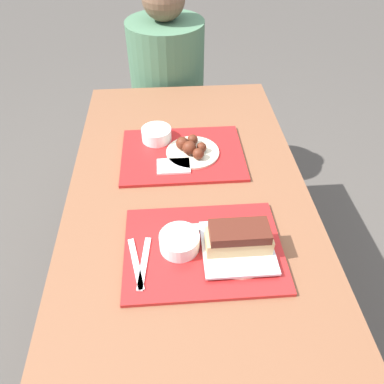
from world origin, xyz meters
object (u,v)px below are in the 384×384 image
Objects in this scene: bowl_coleslaw_far at (156,134)px; person_seated_across at (167,65)px; tray_far at (183,154)px; bowl_coleslaw_near at (179,241)px; tray_near at (203,249)px; brisket_sandwich_plate at (238,242)px; wings_plate_far at (192,149)px.

person_seated_across reaches higher than bowl_coleslaw_far.
tray_far is 0.43m from bowl_coleslaw_near.
tray_near is at bearing -86.40° from person_seated_across.
bowl_coleslaw_near is 0.57× the size of brisket_sandwich_plate.
wings_plate_far is (0.13, -0.09, -0.01)m from bowl_coleslaw_far.
tray_near is 0.43m from wings_plate_far.
tray_near is 2.29× the size of wings_plate_far.
tray_near is 0.54m from bowl_coleslaw_far.
person_seated_across is at bearing 85.48° from bowl_coleslaw_far.
tray_far is 2.29× the size of wings_plate_far.
person_seated_across is at bearing 95.59° from wings_plate_far.
wings_plate_far is (-0.00, 0.43, 0.03)m from tray_near.
person_seated_across is at bearing 97.93° from brisket_sandwich_plate.
tray_far is 0.63× the size of person_seated_across.
bowl_coleslaw_far is (-0.06, 0.52, 0.00)m from bowl_coleslaw_near.
wings_plate_far is (0.03, -0.00, 0.03)m from tray_far.
tray_near is 3.95× the size of bowl_coleslaw_far.
bowl_coleslaw_far is at bearing 143.10° from wings_plate_far.
bowl_coleslaw_far is at bearing 96.67° from bowl_coleslaw_near.
bowl_coleslaw_far reaches higher than tray_near.
brisket_sandwich_plate reaches higher than wings_plate_far.
bowl_coleslaw_near is at bearing -83.33° from bowl_coleslaw_far.
tray_near is 3.95× the size of bowl_coleslaw_near.
tray_far is 0.47m from brisket_sandwich_plate.
brisket_sandwich_plate reaches higher than bowl_coleslaw_far.
brisket_sandwich_plate is (0.13, -0.45, 0.04)m from tray_far.
bowl_coleslaw_near reaches higher than tray_near.
wings_plate_far is 0.75m from person_seated_across.
person_seated_across reaches higher than brisket_sandwich_plate.
bowl_coleslaw_near is at bearing -89.56° from person_seated_across.
tray_far is at bearing 85.86° from bowl_coleslaw_near.
person_seated_across is at bearing 93.08° from tray_far.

